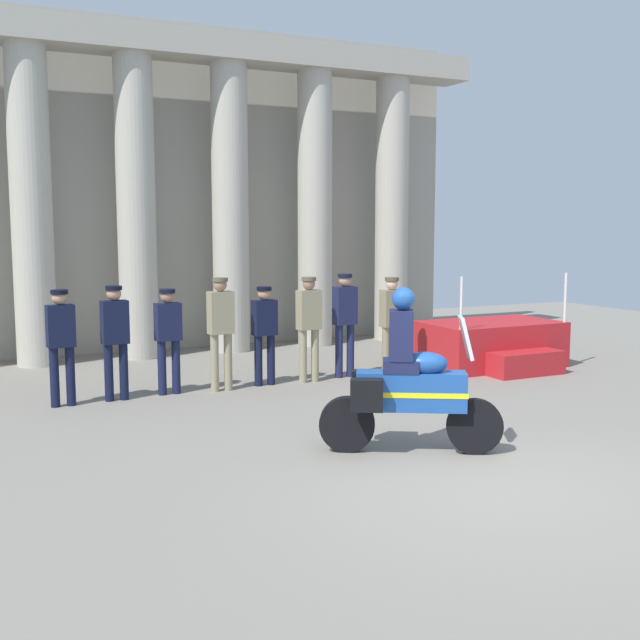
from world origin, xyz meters
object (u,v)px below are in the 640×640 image
(reviewing_stand, at_px, (493,345))
(officer_in_row_1, at_px, (115,333))
(officer_in_row_6, at_px, (345,316))
(officer_in_row_7, at_px, (392,318))
(officer_in_row_0, at_px, (61,338))
(officer_in_row_4, at_px, (264,327))
(officer_in_row_5, at_px, (309,320))
(officer_in_row_3, at_px, (221,324))
(officer_in_row_2, at_px, (168,332))
(motorcycle_with_rider, at_px, (405,384))

(reviewing_stand, xyz_separation_m, officer_in_row_1, (-6.77, 0.22, 0.61))
(officer_in_row_6, xyz_separation_m, officer_in_row_7, (0.81, -0.18, -0.04))
(officer_in_row_0, bearing_deg, officer_in_row_7, 176.15)
(officer_in_row_4, bearing_deg, officer_in_row_1, -2.07)
(officer_in_row_5, distance_m, officer_in_row_7, 1.55)
(officer_in_row_3, height_order, officer_in_row_7, officer_in_row_3)
(officer_in_row_6, bearing_deg, officer_in_row_7, 164.10)
(officer_in_row_0, height_order, officer_in_row_1, officer_in_row_1)
(officer_in_row_0, xyz_separation_m, officer_in_row_3, (2.39, 0.01, 0.06))
(reviewing_stand, xyz_separation_m, officer_in_row_3, (-5.15, 0.18, 0.65))
(officer_in_row_0, xyz_separation_m, officer_in_row_1, (0.77, 0.05, 0.01))
(officer_in_row_4, bearing_deg, officer_in_row_3, 4.07)
(reviewing_stand, distance_m, officer_in_row_2, 5.99)
(officer_in_row_4, bearing_deg, officer_in_row_7, 173.07)
(officer_in_row_2, distance_m, motorcycle_with_rider, 4.53)
(officer_in_row_7, bearing_deg, officer_in_row_2, -5.81)
(reviewing_stand, bearing_deg, officer_in_row_0, 178.70)
(reviewing_stand, bearing_deg, officer_in_row_7, 175.97)
(officer_in_row_3, height_order, officer_in_row_6, officer_in_row_3)
(officer_in_row_2, bearing_deg, officer_in_row_4, 175.83)
(officer_in_row_0, bearing_deg, officer_in_row_2, -179.08)
(officer_in_row_0, height_order, officer_in_row_3, officer_in_row_3)
(reviewing_stand, height_order, officer_in_row_0, reviewing_stand)
(officer_in_row_5, relative_size, motorcycle_with_rider, 0.92)
(reviewing_stand, xyz_separation_m, officer_in_row_6, (-2.89, 0.32, 0.65))
(reviewing_stand, xyz_separation_m, motorcycle_with_rider, (-4.39, -3.95, 0.40))
(officer_in_row_7, bearing_deg, officer_in_row_4, -6.93)
(officer_in_row_5, xyz_separation_m, officer_in_row_6, (0.73, 0.12, 0.02))
(officer_in_row_4, relative_size, officer_in_row_7, 0.95)
(officer_in_row_4, bearing_deg, officer_in_row_0, -1.61)
(officer_in_row_2, distance_m, officer_in_row_4, 1.57)
(officer_in_row_0, bearing_deg, motorcycle_with_rider, 123.79)
(officer_in_row_1, relative_size, officer_in_row_7, 1.01)
(officer_in_row_3, height_order, officer_in_row_4, officer_in_row_3)
(officer_in_row_0, height_order, motorcycle_with_rider, motorcycle_with_rider)
(reviewing_stand, distance_m, officer_in_row_0, 7.57)
(officer_in_row_4, bearing_deg, reviewing_stand, 172.74)
(reviewing_stand, bearing_deg, motorcycle_with_rider, -138.01)
(officer_in_row_0, distance_m, officer_in_row_2, 1.59)
(officer_in_row_6, height_order, motorcycle_with_rider, motorcycle_with_rider)
(officer_in_row_4, bearing_deg, motorcycle_with_rider, 86.27)
(officer_in_row_1, bearing_deg, officer_in_row_5, 176.17)
(officer_in_row_0, xyz_separation_m, officer_in_row_5, (3.92, 0.03, 0.04))
(officer_in_row_3, relative_size, officer_in_row_4, 1.11)
(officer_in_row_3, xyz_separation_m, officer_in_row_4, (0.77, 0.10, -0.11))
(officer_in_row_0, bearing_deg, reviewing_stand, 175.11)
(officer_in_row_1, relative_size, officer_in_row_2, 1.05)
(officer_in_row_0, distance_m, officer_in_row_1, 0.77)
(officer_in_row_5, xyz_separation_m, officer_in_row_7, (1.55, -0.06, -0.03))
(officer_in_row_3, xyz_separation_m, officer_in_row_6, (2.26, 0.15, -0.01))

